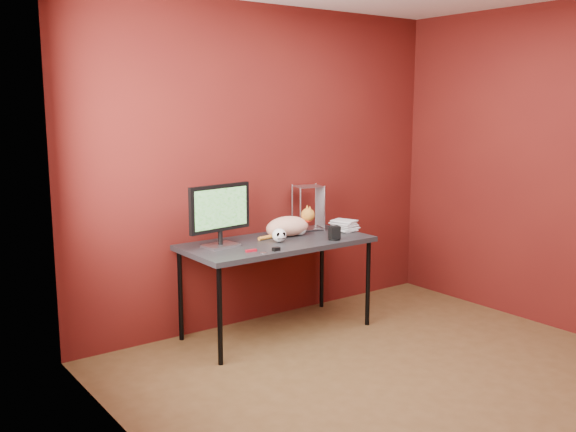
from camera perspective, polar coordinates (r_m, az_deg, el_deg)
room at (r=4.00m, az=12.21°, el=4.53°), size 3.52×3.52×2.61m
desk at (r=5.04m, az=-0.97°, el=-2.77°), size 1.50×0.70×0.75m
monitor at (r=4.79m, az=-6.07°, el=0.33°), size 0.54×0.21×0.47m
cat at (r=5.18m, az=0.03°, el=-0.89°), size 0.52×0.27×0.24m
skull_mug at (r=4.96m, az=-0.78°, el=-1.71°), size 0.11×0.12×0.11m
speaker at (r=5.06m, az=4.15°, el=-1.56°), size 0.10×0.10×0.11m
book_stack at (r=5.34m, az=4.53°, el=3.82°), size 0.20×0.23×0.98m
wire_rack at (r=5.45m, az=1.81°, el=0.77°), size 0.26×0.23×0.38m
pocket_knife at (r=4.66m, az=-3.29°, el=-3.09°), size 0.09×0.03×0.02m
black_gadget at (r=4.68m, az=-1.06°, el=-2.95°), size 0.06×0.03×0.03m
washer at (r=4.61m, az=-2.20°, el=-3.29°), size 0.05×0.05×0.00m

